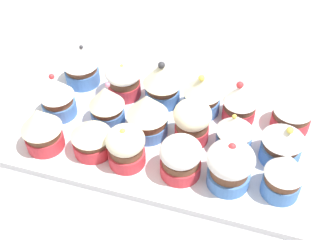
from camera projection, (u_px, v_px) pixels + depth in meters
ground_plane at (168, 145)px, 69.93cm from camera, size 180.00×180.00×3.00cm
baking_tray at (168, 136)px, 68.44cm from camera, size 46.36×25.36×1.20cm
cupcake_0 at (294, 109)px, 66.40cm from camera, size 6.22×6.22×7.50cm
cupcake_1 at (240, 102)px, 68.01cm from camera, size 5.46×5.46×7.26cm
cupcake_2 at (203, 93)px, 69.00cm from camera, size 6.22×6.22×7.77cm
cupcake_3 at (162, 82)px, 70.26cm from camera, size 6.35×6.35×8.45cm
cupcake_4 at (124, 79)px, 72.24cm from camera, size 6.13×6.13×6.52cm
cupcake_5 at (81, 65)px, 74.23cm from camera, size 6.22×6.22×7.61cm
cupcake_6 at (283, 142)px, 61.90cm from camera, size 6.23×6.23×7.26cm
cupcake_7 at (235, 132)px, 63.66cm from camera, size 5.54×5.54×6.86cm
cupcake_8 at (192, 121)px, 64.60cm from camera, size 5.75×5.75×7.34cm
cupcake_9 at (147, 114)px, 65.41cm from camera, size 6.50×6.50×7.69cm
cupcake_10 at (108, 102)px, 67.83cm from camera, size 5.62×5.62×7.23cm
cupcake_11 at (57, 97)px, 68.63cm from camera, size 5.54×5.54×7.52cm
cupcake_12 at (284, 174)px, 57.43cm from camera, size 5.43×5.43×7.74cm
cupcake_13 at (230, 165)px, 58.66cm from camera, size 6.60×6.60×7.63cm
cupcake_14 at (181, 158)px, 60.31cm from camera, size 5.97×5.97×6.48cm
cupcake_15 at (126, 146)px, 61.65cm from camera, size 5.65×5.65×6.89cm
cupcake_16 at (91, 136)px, 63.35cm from camera, size 6.03×6.03×6.21cm
cupcake_17 at (41, 128)px, 63.50cm from camera, size 6.10×6.10×7.50cm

